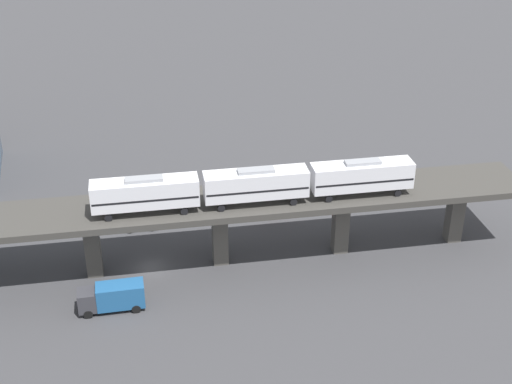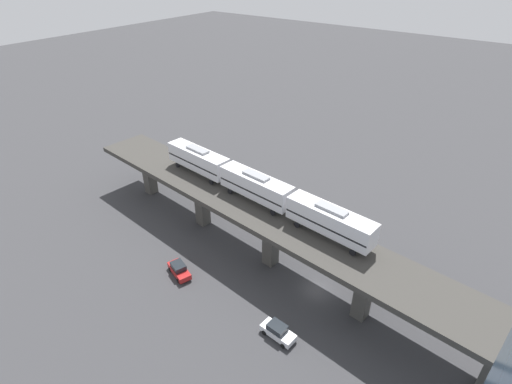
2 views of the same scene
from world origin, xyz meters
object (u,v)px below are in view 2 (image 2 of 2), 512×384
at_px(street_car_red, 179,269).
at_px(subway_train, 256,186).
at_px(street_car_white, 278,331).
at_px(delivery_truck, 374,268).

bearing_deg(street_car_red, subway_train, 157.14).
distance_m(street_car_white, delivery_truck, 17.37).
bearing_deg(delivery_truck, street_car_red, -54.23).
bearing_deg(street_car_red, delivery_truck, 125.77).
distance_m(subway_train, street_car_red, 16.30).
xyz_separation_m(subway_train, street_car_white, (12.18, 12.42, -10.12)).
xyz_separation_m(subway_train, street_car_red, (11.77, -4.96, -10.12)).
height_order(street_car_red, delivery_truck, delivery_truck).
height_order(street_car_white, street_car_red, same).
height_order(street_car_white, delivery_truck, delivery_truck).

